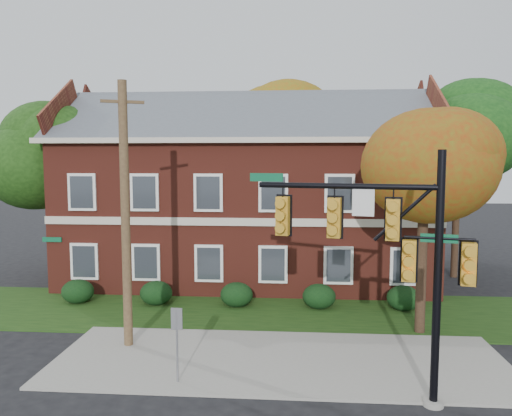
# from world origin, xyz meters

# --- Properties ---
(ground) EXTENTS (120.00, 120.00, 0.00)m
(ground) POSITION_xyz_m (0.00, 0.00, 0.00)
(ground) COLOR black
(ground) RESTS_ON ground
(sidewalk) EXTENTS (14.00, 5.00, 0.08)m
(sidewalk) POSITION_xyz_m (0.00, 1.00, 0.04)
(sidewalk) COLOR gray
(sidewalk) RESTS_ON ground
(grass_strip) EXTENTS (30.00, 6.00, 0.04)m
(grass_strip) POSITION_xyz_m (0.00, 6.00, 0.02)
(grass_strip) COLOR #193811
(grass_strip) RESTS_ON ground
(apartment_building) EXTENTS (18.80, 8.80, 9.74)m
(apartment_building) POSITION_xyz_m (-2.00, 11.95, 4.99)
(apartment_building) COLOR maroon
(apartment_building) RESTS_ON ground
(hedge_far_left) EXTENTS (1.40, 1.26, 1.05)m
(hedge_far_left) POSITION_xyz_m (-9.00, 6.70, 0.53)
(hedge_far_left) COLOR black
(hedge_far_left) RESTS_ON ground
(hedge_left) EXTENTS (1.40, 1.26, 1.05)m
(hedge_left) POSITION_xyz_m (-5.50, 6.70, 0.53)
(hedge_left) COLOR black
(hedge_left) RESTS_ON ground
(hedge_center) EXTENTS (1.40, 1.26, 1.05)m
(hedge_center) POSITION_xyz_m (-2.00, 6.70, 0.53)
(hedge_center) COLOR black
(hedge_center) RESTS_ON ground
(hedge_right) EXTENTS (1.40, 1.26, 1.05)m
(hedge_right) POSITION_xyz_m (1.50, 6.70, 0.53)
(hedge_right) COLOR black
(hedge_right) RESTS_ON ground
(hedge_far_right) EXTENTS (1.40, 1.26, 1.05)m
(hedge_far_right) POSITION_xyz_m (5.00, 6.70, 0.53)
(hedge_far_right) COLOR black
(hedge_far_right) RESTS_ON ground
(tree_near_right) EXTENTS (4.50, 4.25, 8.58)m
(tree_near_right) POSITION_xyz_m (5.22, 3.87, 6.67)
(tree_near_right) COLOR black
(tree_near_right) RESTS_ON ground
(tree_left_rear) EXTENTS (5.40, 5.10, 8.88)m
(tree_left_rear) POSITION_xyz_m (-11.73, 10.84, 6.68)
(tree_left_rear) COLOR black
(tree_left_rear) RESTS_ON ground
(tree_right_rear) EXTENTS (6.30, 5.95, 10.62)m
(tree_right_rear) POSITION_xyz_m (9.31, 12.81, 8.12)
(tree_right_rear) COLOR black
(tree_right_rear) RESTS_ON ground
(tree_far_rear) EXTENTS (6.84, 6.46, 11.52)m
(tree_far_rear) POSITION_xyz_m (-0.66, 19.79, 8.84)
(tree_far_rear) COLOR black
(tree_far_rear) RESTS_ON ground
(traffic_signal) EXTENTS (5.71, 1.53, 6.51)m
(traffic_signal) POSITION_xyz_m (2.86, -1.22, 4.04)
(traffic_signal) COLOR gray
(traffic_signal) RESTS_ON ground
(utility_pole) EXTENTS (1.29, 0.64, 8.80)m
(utility_pole) POSITION_xyz_m (-5.09, 1.85, 4.46)
(utility_pole) COLOR #4D3523
(utility_pole) RESTS_ON ground
(sign_post) EXTENTS (0.32, 0.06, 2.19)m
(sign_post) POSITION_xyz_m (-2.80, -0.79, 1.49)
(sign_post) COLOR slate
(sign_post) RESTS_ON ground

